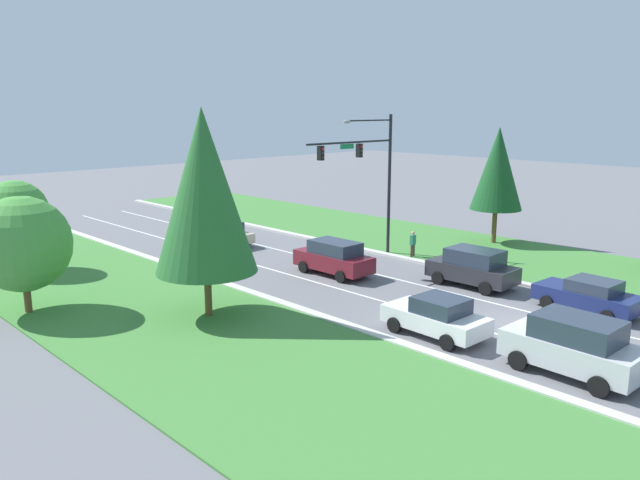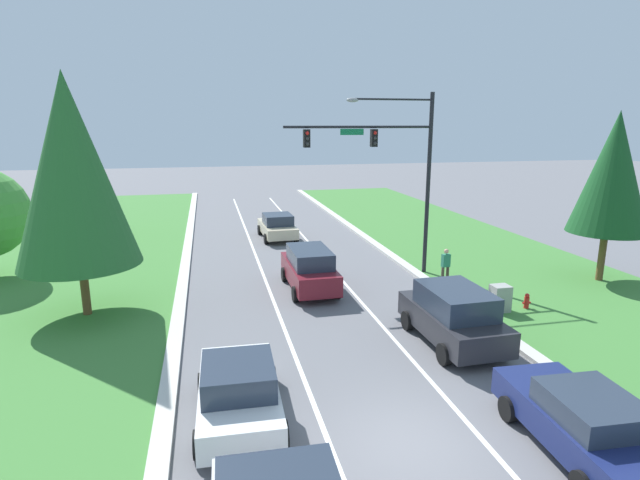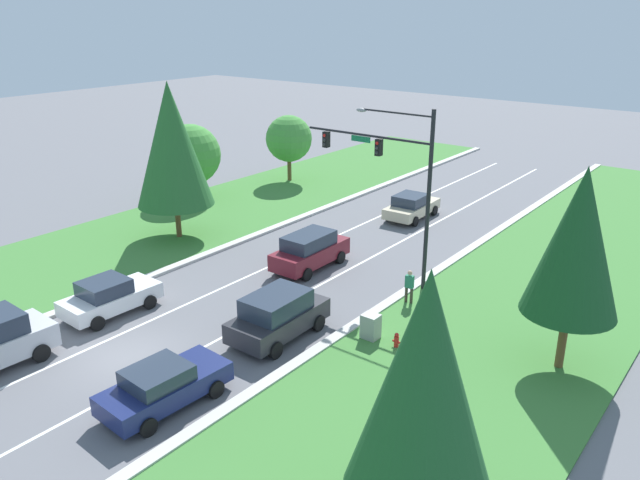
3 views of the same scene
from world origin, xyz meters
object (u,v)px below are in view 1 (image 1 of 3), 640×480
silver_suv (574,345)px  conifer_mid_left_tree (204,191)px  white_sedan (436,316)px  conifer_near_right_tree (498,169)px  pedestrian (413,243)px  charcoal_suv (473,267)px  champagne_sedan (223,233)px  burgundy_suv (334,257)px  traffic_signal_mast (369,165)px  oak_far_left_tree (15,213)px  oak_near_left_tree (22,244)px  utility_cabinet (470,258)px  navy_sedan (589,295)px  fire_hydrant (481,259)px

silver_suv → conifer_mid_left_tree: 15.79m
white_sedan → conifer_near_right_tree: size_ratio=0.55×
pedestrian → charcoal_suv: bearing=58.9°
white_sedan → conifer_mid_left_tree: conifer_mid_left_tree is taller
champagne_sedan → burgundy_suv: burgundy_suv is taller
pedestrian → white_sedan: bearing=35.1°
pedestrian → champagne_sedan: bearing=-67.1°
traffic_signal_mast → oak_far_left_tree: 20.42m
champagne_sedan → burgundy_suv: 10.59m
white_sedan → conifer_mid_left_tree: size_ratio=0.47×
traffic_signal_mast → conifer_mid_left_tree: size_ratio=0.95×
oak_far_left_tree → pedestrian: bearing=-35.7°
conifer_near_right_tree → conifer_mid_left_tree: conifer_mid_left_tree is taller
white_sedan → oak_near_left_tree: oak_near_left_tree is taller
conifer_near_right_tree → burgundy_suv: bearing=172.2°
silver_suv → pedestrian: 17.62m
burgundy_suv → white_sedan: bearing=-111.8°
traffic_signal_mast → charcoal_suv: traffic_signal_mast is taller
oak_near_left_tree → utility_cabinet: bearing=-23.5°
silver_suv → oak_far_left_tree: size_ratio=0.90×
burgundy_suv → conifer_near_right_tree: conifer_near_right_tree is taller
navy_sedan → pedestrian: 12.36m
conifer_mid_left_tree → pedestrian: bearing=2.2°
traffic_signal_mast → oak_far_left_tree: (-16.60, 11.66, -2.35)m
utility_cabinet → conifer_near_right_tree: 8.69m
champagne_sedan → conifer_mid_left_tree: (-9.15, -11.78, 4.84)m
charcoal_suv → silver_suv: 11.13m
traffic_signal_mast → champagne_sedan: 11.41m
conifer_near_right_tree → oak_near_left_tree: size_ratio=1.48×
traffic_signal_mast → conifer_mid_left_tree: conifer_mid_left_tree is taller
utility_cabinet → oak_far_left_tree: size_ratio=0.22×
traffic_signal_mast → oak_near_left_tree: bearing=169.0°
navy_sedan → burgundy_suv: bearing=109.5°
utility_cabinet → silver_suv: bearing=-133.7°
burgundy_suv → utility_cabinet: (6.79, -4.46, -0.42)m
utility_cabinet → oak_far_left_tree: bearing=137.9°
conifer_mid_left_tree → oak_near_left_tree: bearing=132.8°
pedestrian → oak_near_left_tree: oak_near_left_tree is taller
charcoal_suv → conifer_mid_left_tree: bearing=155.7°
silver_suv → conifer_near_right_tree: 22.13m
oak_near_left_tree → oak_far_left_tree: oak_near_left_tree is taller
oak_near_left_tree → pedestrian: bearing=-14.6°
conifer_mid_left_tree → silver_suv: bearing=-68.1°
fire_hydrant → conifer_near_right_tree: bearing=24.2°
pedestrian → navy_sedan: bearing=71.0°
burgundy_suv → oak_near_left_tree: oak_near_left_tree is taller
oak_near_left_tree → conifer_mid_left_tree: conifer_mid_left_tree is taller
champagne_sedan → pedestrian: (6.33, -11.18, 0.12)m
navy_sedan → silver_suv: bearing=-157.5°
utility_cabinet → fire_hydrant: size_ratio=1.62×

